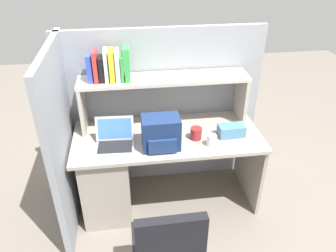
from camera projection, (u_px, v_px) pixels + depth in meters
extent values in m
plane|color=slate|center=(167.00, 198.00, 3.20)|extent=(8.00, 8.00, 0.00)
cube|color=#AAA093|center=(167.00, 136.00, 2.83)|extent=(1.60, 0.70, 0.03)
cube|color=#9D9388|center=(107.00, 175.00, 2.96)|extent=(0.40, 0.64, 0.70)
cube|color=#9D9388|center=(249.00, 163.00, 3.11)|extent=(0.03, 0.64, 0.70)
cube|color=gray|center=(162.00, 110.00, 3.12)|extent=(1.84, 0.05, 1.55)
cube|color=gray|center=(64.00, 141.00, 2.66)|extent=(0.05, 1.06, 1.55)
cube|color=#B3A99C|center=(83.00, 108.00, 2.80)|extent=(0.03, 0.28, 0.42)
cube|color=#B3A99C|center=(241.00, 98.00, 2.96)|extent=(0.03, 0.28, 0.42)
cube|color=beige|center=(164.00, 79.00, 2.77)|extent=(1.44, 0.28, 0.03)
cube|color=blue|center=(90.00, 68.00, 2.64)|extent=(0.04, 0.14, 0.22)
cube|color=red|center=(95.00, 66.00, 2.63)|extent=(0.03, 0.16, 0.26)
cube|color=black|center=(101.00, 69.00, 2.65)|extent=(0.04, 0.14, 0.20)
cube|color=white|center=(106.00, 65.00, 2.65)|extent=(0.03, 0.18, 0.25)
cube|color=yellow|center=(112.00, 65.00, 2.64)|extent=(0.04, 0.18, 0.25)
cube|color=white|center=(118.00, 65.00, 2.64)|extent=(0.04, 0.14, 0.25)
cube|color=green|center=(122.00, 67.00, 2.66)|extent=(0.02, 0.18, 0.21)
cube|color=green|center=(127.00, 63.00, 2.65)|extent=(0.04, 0.18, 0.28)
cube|color=#B7BABF|center=(115.00, 147.00, 2.65)|extent=(0.32, 0.24, 0.02)
cube|color=black|center=(115.00, 147.00, 2.63)|extent=(0.28, 0.19, 0.00)
cube|color=#B7BABF|center=(115.00, 128.00, 2.69)|extent=(0.31, 0.09, 0.19)
cube|color=#3F72CC|center=(115.00, 129.00, 2.68)|extent=(0.28, 0.07, 0.16)
cube|color=navy|center=(161.00, 132.00, 2.61)|extent=(0.30, 0.20, 0.27)
cube|color=navy|center=(163.00, 146.00, 2.55)|extent=(0.22, 0.04, 0.12)
cube|color=silver|center=(84.00, 145.00, 2.66)|extent=(0.08, 0.11, 0.03)
cylinder|color=white|center=(212.00, 140.00, 2.66)|extent=(0.08, 0.08, 0.10)
cube|color=teal|center=(231.00, 131.00, 2.79)|extent=(0.23, 0.13, 0.10)
cylinder|color=maroon|center=(196.00, 133.00, 2.75)|extent=(0.10, 0.10, 0.10)
cube|color=black|center=(166.00, 248.00, 2.16)|extent=(0.44, 0.44, 0.08)
cube|color=black|center=(171.00, 247.00, 1.86)|extent=(0.40, 0.07, 0.44)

